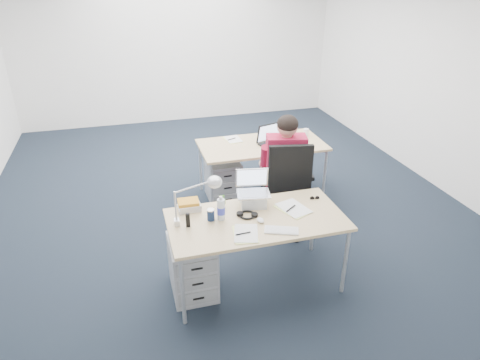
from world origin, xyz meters
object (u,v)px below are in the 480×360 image
object	(u,v)px
wireless_keyboard	(281,230)
far_cup	(306,132)
book_stack	(189,205)
cordless_phone	(188,220)
bear_figurine	(222,201)
dark_laptop	(276,135)
desk_near	(256,223)
silver_laptop	(253,190)
drawer_pedestal_near	(193,267)
office_chair	(285,205)
drawer_pedestal_far	(223,180)
seated_person	(283,169)
desk_lamp	(191,201)
headphones	(247,214)
desk_far	(262,147)
water_bottle	(221,208)
computer_mouse	(260,220)
can_koozie	(211,215)
sunglasses	(315,198)

from	to	relation	value
wireless_keyboard	far_cup	distance (m)	2.37
book_stack	cordless_phone	distance (m)	0.30
bear_figurine	dark_laptop	xyz separation A→B (m)	(1.03, 1.35, 0.07)
desk_near	cordless_phone	world-z (taller)	cordless_phone
silver_laptop	far_cup	xyz separation A→B (m)	(1.23, 1.58, -0.11)
drawer_pedestal_near	wireless_keyboard	bearing A→B (deg)	-22.11
office_chair	wireless_keyboard	size ratio (longest dim) A/B	3.89
drawer_pedestal_far	cordless_phone	bearing A→B (deg)	-112.81
book_stack	wireless_keyboard	bearing A→B (deg)	-39.22
seated_person	desk_lamp	world-z (taller)	seated_person
silver_laptop	cordless_phone	world-z (taller)	silver_laptop
headphones	bear_figurine	distance (m)	0.29
wireless_keyboard	book_stack	xyz separation A→B (m)	(-0.70, 0.58, 0.04)
desk_far	water_bottle	world-z (taller)	water_bottle
drawer_pedestal_near	wireless_keyboard	distance (m)	0.93
silver_laptop	computer_mouse	size ratio (longest dim) A/B	3.67
silver_laptop	drawer_pedestal_far	bearing A→B (deg)	97.93
computer_mouse	office_chair	bearing A→B (deg)	49.48
can_koozie	desk_lamp	bearing A→B (deg)	178.81
drawer_pedestal_far	bear_figurine	world-z (taller)	bear_figurine
desk_near	headphones	xyz separation A→B (m)	(-0.07, 0.06, 0.06)
bear_figurine	book_stack	world-z (taller)	bear_figurine
desk_far	headphones	distance (m)	1.79
wireless_keyboard	far_cup	size ratio (longest dim) A/B	2.88
office_chair	seated_person	xyz separation A→B (m)	(0.04, 0.19, 0.36)
sunglasses	cordless_phone	bearing A→B (deg)	-164.72
bear_figurine	desk_lamp	distance (m)	0.41
seated_person	drawer_pedestal_near	bearing A→B (deg)	-128.99
drawer_pedestal_far	computer_mouse	xyz separation A→B (m)	(-0.08, -1.80, 0.47)
far_cup	can_koozie	bearing A→B (deg)	-133.92
bear_figurine	drawer_pedestal_near	bearing A→B (deg)	-138.92
sunglasses	far_cup	size ratio (longest dim) A/B	0.95
office_chair	headphones	world-z (taller)	office_chair
desk_near	far_cup	size ratio (longest dim) A/B	15.77
sunglasses	office_chair	bearing A→B (deg)	102.42
computer_mouse	can_koozie	bearing A→B (deg)	153.49
desk_far	headphones	size ratio (longest dim) A/B	8.05
desk_near	sunglasses	distance (m)	0.68
desk_near	far_cup	distance (m)	2.23
drawer_pedestal_near	cordless_phone	bearing A→B (deg)	-134.58
cordless_phone	dark_laptop	world-z (taller)	dark_laptop
computer_mouse	cordless_phone	xyz separation A→B (m)	(-0.63, 0.09, 0.05)
sunglasses	dark_laptop	size ratio (longest dim) A/B	0.25
drawer_pedestal_near	book_stack	distance (m)	0.57
water_bottle	bear_figurine	world-z (taller)	water_bottle
drawer_pedestal_far	desk_lamp	bearing A→B (deg)	-112.28
drawer_pedestal_far	desk_lamp	size ratio (longest dim) A/B	1.23
water_bottle	sunglasses	xyz separation A→B (m)	(0.97, 0.11, -0.10)
desk_far	desk_lamp	world-z (taller)	desk_lamp
desk_near	desk_far	distance (m)	1.82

